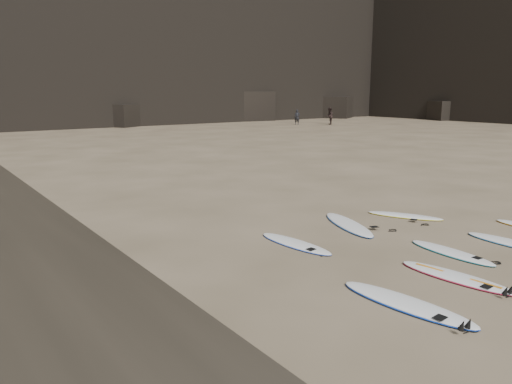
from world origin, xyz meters
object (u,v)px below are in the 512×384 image
(surfboard_0, at_px, (406,303))
(surfboard_6, at_px, (348,224))
(surfboard_7, at_px, (405,215))
(surfboard_2, at_px, (451,252))
(surfboard_5, at_px, (295,243))
(person_b, at_px, (329,116))
(person_a, at_px, (297,117))
(surfboard_1, at_px, (456,277))

(surfboard_0, bearing_deg, surfboard_6, 49.08)
(surfboard_0, height_order, surfboard_7, surfboard_0)
(surfboard_6, height_order, surfboard_7, surfboard_6)
(surfboard_7, bearing_deg, surfboard_2, -152.26)
(surfboard_2, xyz_separation_m, surfboard_6, (-0.19, 3.17, 0.01))
(surfboard_6, bearing_deg, surfboard_5, -147.77)
(surfboard_5, relative_size, surfboard_6, 0.86)
(surfboard_7, xyz_separation_m, person_b, (26.65, 31.28, 0.90))
(person_b, bearing_deg, surfboard_7, 3.34)
(surfboard_2, height_order, person_a, person_a)
(surfboard_1, bearing_deg, surfboard_5, 102.95)
(surfboard_2, height_order, surfboard_5, surfboard_5)
(surfboard_0, bearing_deg, surfboard_7, 32.27)
(surfboard_7, bearing_deg, person_a, 26.55)
(surfboard_7, bearing_deg, surfboard_0, -169.60)
(surfboard_5, xyz_separation_m, person_b, (31.19, 31.51, 0.90))
(surfboard_1, distance_m, surfboard_2, 1.67)
(surfboard_0, bearing_deg, person_b, 41.84)
(surfboard_7, relative_size, person_b, 1.19)
(surfboard_6, bearing_deg, person_b, 67.63)
(person_a, bearing_deg, surfboard_6, -75.71)
(surfboard_2, distance_m, surfboard_5, 3.71)
(surfboard_2, height_order, surfboard_6, surfboard_6)
(surfboard_1, xyz_separation_m, surfboard_5, (-1.23, 3.68, -0.00))
(surfboard_7, relative_size, person_a, 1.36)
(surfboard_7, distance_m, person_a, 40.82)
(surfboard_1, relative_size, person_a, 1.50)
(surfboard_0, distance_m, surfboard_7, 6.66)
(surfboard_0, relative_size, surfboard_1, 1.09)
(surfboard_1, xyz_separation_m, surfboard_6, (1.15, 4.17, 0.00))
(surfboard_0, distance_m, surfboard_5, 3.97)
(surfboard_0, distance_m, surfboard_2, 3.47)
(surfboard_0, xyz_separation_m, surfboard_6, (3.06, 4.41, 0.00))
(surfboard_5, relative_size, person_a, 1.42)
(surfboard_2, distance_m, person_b, 44.59)
(surfboard_0, xyz_separation_m, surfboard_2, (3.24, 1.24, -0.01))
(surfboard_5, bearing_deg, surfboard_7, -2.16)
(surfboard_1, relative_size, surfboard_6, 0.91)
(surfboard_5, relative_size, surfboard_7, 1.05)
(person_b, bearing_deg, surfboard_2, 3.83)
(surfboard_6, xyz_separation_m, person_b, (28.81, 31.02, 0.89))
(surfboard_1, relative_size, surfboard_2, 1.10)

